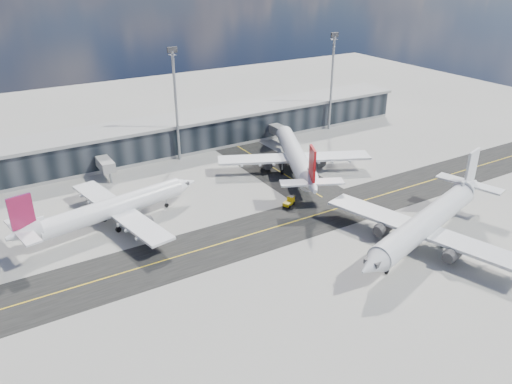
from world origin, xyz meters
TOP-DOWN VIEW (x-y plane):
  - ground at (0.00, 0.00)m, footprint 300.00×300.00m
  - taxiway_lanes at (3.91, 10.74)m, footprint 180.00×63.00m
  - terminal_concourse at (0.04, 54.93)m, footprint 152.00×19.80m
  - floodlight_masts at (0.00, 48.00)m, footprint 102.50×0.70m
  - airliner_af at (-25.71, 21.04)m, footprint 39.37×33.75m
  - airliner_redtail at (20.79, 24.54)m, footprint 36.59×42.42m
  - airliner_near at (22.43, -15.22)m, footprint 44.14×38.02m
  - baggage_tug at (9.42, 10.48)m, footprint 3.41×2.74m
  - service_van at (24.78, 28.52)m, footprint 2.66×5.55m

SIDE VIEW (x-z plane):
  - ground at x=0.00m, z-range 0.00..0.00m
  - taxiway_lanes at x=3.91m, z-range -0.01..0.03m
  - service_van at x=24.78m, z-range 0.00..1.53m
  - baggage_tug at x=9.42m, z-range 0.00..1.94m
  - airliner_af at x=-25.71m, z-range -1.98..9.71m
  - terminal_concourse at x=0.04m, z-range -0.31..8.49m
  - airliner_redtail at x=20.79m, z-range -2.24..10.97m
  - airliner_near at x=22.43m, z-range -2.26..11.04m
  - floodlight_masts at x=0.00m, z-range 1.16..30.06m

